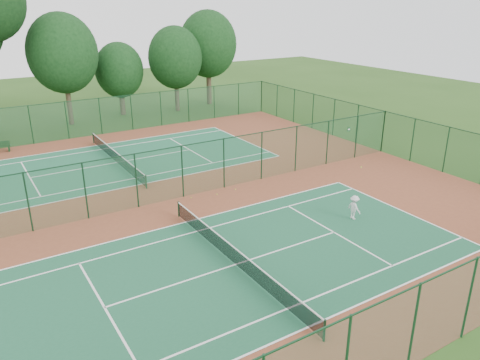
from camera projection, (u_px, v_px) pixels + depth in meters
name	position (u px, v px, depth m)	size (l,w,h in m)	color
ground	(162.00, 202.00, 29.80)	(120.00, 120.00, 0.00)	#274B17
red_pad	(162.00, 202.00, 29.80)	(40.00, 36.00, 0.01)	brown
court_near	(235.00, 265.00, 22.67)	(23.77, 10.97, 0.01)	#1B5638
court_far	(117.00, 163.00, 36.92)	(23.77, 10.97, 0.01)	#1E6040
fence_north	(84.00, 118.00, 43.42)	(40.00, 0.09, 3.50)	#1A4F34
fence_south	(382.00, 344.00, 14.92)	(40.00, 0.09, 3.50)	#1C5437
fence_east	(383.00, 131.00, 39.04)	(0.09, 36.00, 3.50)	#194D2A
fence_divider	(160.00, 176.00, 29.17)	(40.00, 0.09, 3.50)	#1A4F2B
tennis_net_near	(235.00, 255.00, 22.48)	(0.10, 12.90, 0.97)	#12311D
tennis_net_far	(116.00, 156.00, 36.73)	(0.10, 12.90, 0.97)	#153B23
player_near	(354.00, 207.00, 27.17)	(0.94, 0.54, 1.46)	silver
bench	(0.00, 146.00, 39.28)	(1.67, 0.85, 0.99)	black
stray_ball_a	(235.00, 189.00, 31.62)	(0.07, 0.07, 0.07)	#CBDF34
stray_ball_b	(217.00, 194.00, 30.81)	(0.07, 0.07, 0.07)	#D4E134
stray_ball_c	(191.00, 198.00, 30.31)	(0.07, 0.07, 0.07)	#B3D130
evergreen_row	(75.00, 122.00, 49.25)	(39.00, 5.00, 12.00)	black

